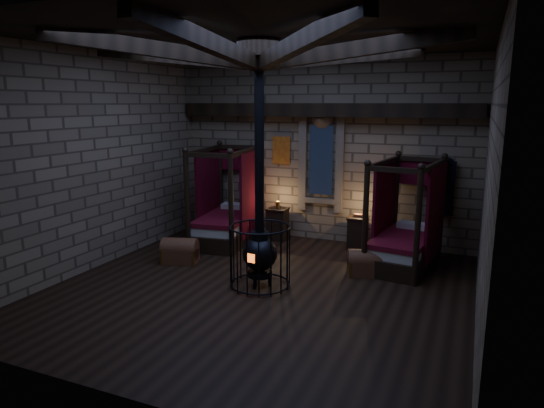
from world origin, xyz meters
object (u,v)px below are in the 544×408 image
at_px(bed_left, 227,219).
at_px(trunk_right, 366,263).
at_px(bed_right, 405,240).
at_px(stove, 260,251).
at_px(trunk_left, 180,251).

relative_size(bed_left, trunk_right, 2.78).
bearing_deg(bed_right, stove, -127.62).
height_order(trunk_left, trunk_right, trunk_left).
xyz_separation_m(bed_left, trunk_left, (-0.15, -1.76, -0.31)).
height_order(bed_left, trunk_right, bed_left).
relative_size(bed_left, stove, 0.55).
distance_m(bed_left, trunk_left, 1.80).
bearing_deg(bed_left, trunk_left, -102.83).
relative_size(trunk_left, trunk_right, 1.00).
relative_size(bed_left, bed_right, 1.05).
bearing_deg(trunk_right, bed_left, 143.77).
distance_m(trunk_right, stove, 2.13).
distance_m(trunk_left, stove, 2.17).
bearing_deg(stove, trunk_left, 172.37).
bearing_deg(bed_left, bed_right, -9.99).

